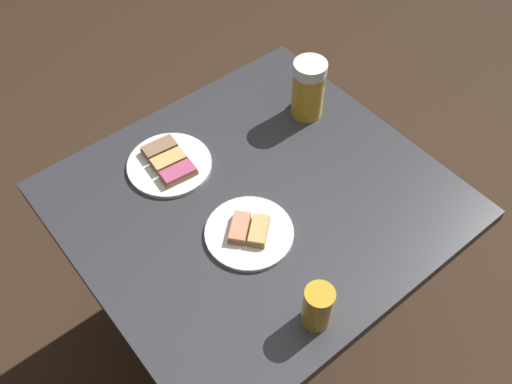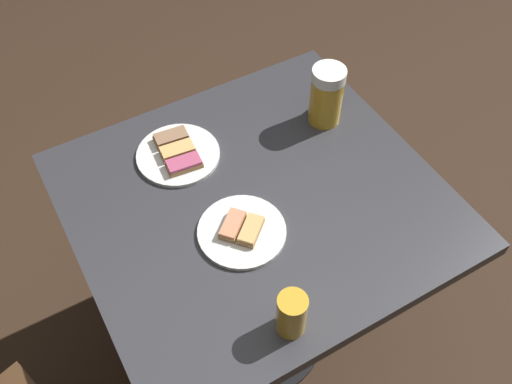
{
  "view_description": "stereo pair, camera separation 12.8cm",
  "coord_description": "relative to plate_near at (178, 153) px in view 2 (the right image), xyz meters",
  "views": [
    {
      "loc": [
        -0.62,
        0.5,
        1.75
      ],
      "look_at": [
        0.0,
        0.0,
        0.74
      ],
      "focal_mm": 39.65,
      "sensor_mm": 36.0,
      "label": 1
    },
    {
      "loc": [
        -0.69,
        0.4,
        1.75
      ],
      "look_at": [
        0.0,
        0.0,
        0.74
      ],
      "focal_mm": 39.65,
      "sensor_mm": 36.0,
      "label": 2
    }
  ],
  "objects": [
    {
      "name": "plate_near",
      "position": [
        0.0,
        0.0,
        0.0
      ],
      "size": [
        0.2,
        0.2,
        0.03
      ],
      "color": "white",
      "rests_on": "cafe_table"
    },
    {
      "name": "ground_plane",
      "position": [
        -0.21,
        -0.1,
        -0.73
      ],
      "size": [
        6.0,
        6.0,
        0.0
      ],
      "primitive_type": "plane",
      "color": "#382619"
    },
    {
      "name": "beer_glass_small",
      "position": [
        -0.52,
        -0.0,
        0.04
      ],
      "size": [
        0.06,
        0.06,
        0.11
      ],
      "primitive_type": "cylinder",
      "color": "gold",
      "rests_on": "cafe_table"
    },
    {
      "name": "beer_mug",
      "position": [
        -0.07,
        -0.38,
        0.07
      ],
      "size": [
        0.1,
        0.13,
        0.16
      ],
      "color": "gold",
      "rests_on": "cafe_table"
    },
    {
      "name": "plate_far",
      "position": [
        -0.27,
        -0.03,
        -0.0
      ],
      "size": [
        0.2,
        0.2,
        0.03
      ],
      "color": "white",
      "rests_on": "cafe_table"
    },
    {
      "name": "cafe_table",
      "position": [
        -0.21,
        -0.1,
        -0.15
      ],
      "size": [
        0.77,
        0.83,
        0.72
      ],
      "color": "black",
      "rests_on": "ground_plane"
    }
  ]
}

